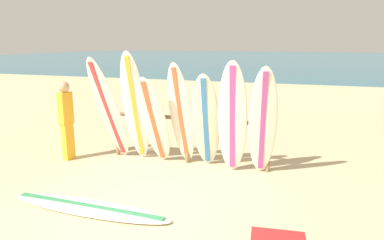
{
  "coord_description": "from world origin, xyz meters",
  "views": [
    {
      "loc": [
        2.23,
        -3.88,
        2.47
      ],
      "look_at": [
        -0.04,
        2.93,
        0.86
      ],
      "focal_mm": 32.24,
      "sensor_mm": 36.0,
      "label": 1
    }
  ],
  "objects_px": {
    "surfboard_leaning_left": "(135,109)",
    "beachgoer_standing": "(66,117)",
    "surfboard_lying_on_sand": "(88,207)",
    "surfboard_leaning_far_left": "(109,110)",
    "surfboard_leaning_center_left": "(154,122)",
    "surfboard_leaning_center_right": "(206,122)",
    "surfboard_rack": "(187,129)",
    "surfboard_leaning_right": "(232,119)",
    "surfboard_leaning_far_right": "(263,123)",
    "surfboard_leaning_center": "(181,116)"
  },
  "relations": [
    {
      "from": "surfboard_leaning_center_right",
      "to": "beachgoer_standing",
      "type": "distance_m",
      "value": 2.99
    },
    {
      "from": "surfboard_leaning_far_left",
      "to": "surfboard_lying_on_sand",
      "type": "distance_m",
      "value": 2.43
    },
    {
      "from": "surfboard_leaning_left",
      "to": "surfboard_rack",
      "type": "bearing_deg",
      "value": 23.25
    },
    {
      "from": "surfboard_leaning_left",
      "to": "beachgoer_standing",
      "type": "relative_size",
      "value": 1.39
    },
    {
      "from": "surfboard_leaning_far_left",
      "to": "surfboard_rack",
      "type": "bearing_deg",
      "value": 15.83
    },
    {
      "from": "surfboard_rack",
      "to": "surfboard_leaning_left",
      "type": "height_order",
      "value": "surfboard_leaning_left"
    },
    {
      "from": "surfboard_leaning_center",
      "to": "beachgoer_standing",
      "type": "relative_size",
      "value": 1.27
    },
    {
      "from": "surfboard_leaning_center_right",
      "to": "surfboard_leaning_far_right",
      "type": "bearing_deg",
      "value": -6.18
    },
    {
      "from": "surfboard_leaning_center",
      "to": "surfboard_leaning_far_right",
      "type": "xyz_separation_m",
      "value": [
        1.59,
        -0.08,
        -0.01
      ]
    },
    {
      "from": "surfboard_leaning_far_right",
      "to": "surfboard_lying_on_sand",
      "type": "distance_m",
      "value": 3.27
    },
    {
      "from": "surfboard_rack",
      "to": "surfboard_leaning_center_right",
      "type": "distance_m",
      "value": 0.6
    },
    {
      "from": "surfboard_leaning_far_right",
      "to": "beachgoer_standing",
      "type": "relative_size",
      "value": 1.25
    },
    {
      "from": "surfboard_lying_on_sand",
      "to": "surfboard_leaning_far_left",
      "type": "bearing_deg",
      "value": 112.24
    },
    {
      "from": "surfboard_leaning_center",
      "to": "surfboard_leaning_center_right",
      "type": "distance_m",
      "value": 0.5
    },
    {
      "from": "surfboard_leaning_far_right",
      "to": "beachgoer_standing",
      "type": "xyz_separation_m",
      "value": [
        -4.08,
        -0.22,
        -0.13
      ]
    },
    {
      "from": "beachgoer_standing",
      "to": "surfboard_leaning_right",
      "type": "bearing_deg",
      "value": 3.39
    },
    {
      "from": "surfboard_leaning_center_right",
      "to": "surfboard_leaning_far_right",
      "type": "distance_m",
      "value": 1.11
    },
    {
      "from": "surfboard_leaning_center_left",
      "to": "surfboard_lying_on_sand",
      "type": "xyz_separation_m",
      "value": [
        -0.19,
        -2.02,
        -0.91
      ]
    },
    {
      "from": "surfboard_leaning_center_right",
      "to": "surfboard_rack",
      "type": "bearing_deg",
      "value": 150.09
    },
    {
      "from": "surfboard_leaning_far_left",
      "to": "beachgoer_standing",
      "type": "xyz_separation_m",
      "value": [
        -0.94,
        -0.16,
        -0.18
      ]
    },
    {
      "from": "surfboard_rack",
      "to": "surfboard_leaning_center_left",
      "type": "xyz_separation_m",
      "value": [
        -0.55,
        -0.44,
        0.21
      ]
    },
    {
      "from": "surfboard_leaning_center_left",
      "to": "surfboard_leaning_far_right",
      "type": "relative_size",
      "value": 0.89
    },
    {
      "from": "surfboard_rack",
      "to": "surfboard_leaning_right",
      "type": "distance_m",
      "value": 1.15
    },
    {
      "from": "surfboard_leaning_far_left",
      "to": "surfboard_leaning_left",
      "type": "xyz_separation_m",
      "value": [
        0.6,
        0.03,
        0.06
      ]
    },
    {
      "from": "surfboard_leaning_far_left",
      "to": "surfboard_leaning_center_left",
      "type": "xyz_separation_m",
      "value": [
        1.01,
        0.01,
        -0.17
      ]
    },
    {
      "from": "surfboard_rack",
      "to": "surfboard_leaning_left",
      "type": "xyz_separation_m",
      "value": [
        -0.97,
        -0.41,
        0.44
      ]
    },
    {
      "from": "surfboard_leaning_center_left",
      "to": "surfboard_leaning_center_right",
      "type": "distance_m",
      "value": 1.03
    },
    {
      "from": "surfboard_leaning_left",
      "to": "surfboard_lying_on_sand",
      "type": "distance_m",
      "value": 2.35
    },
    {
      "from": "surfboard_lying_on_sand",
      "to": "beachgoer_standing",
      "type": "xyz_separation_m",
      "value": [
        -1.77,
        1.85,
        0.89
      ]
    },
    {
      "from": "surfboard_leaning_left",
      "to": "surfboard_leaning_far_right",
      "type": "height_order",
      "value": "surfboard_leaning_left"
    },
    {
      "from": "beachgoer_standing",
      "to": "surfboard_leaning_far_right",
      "type": "bearing_deg",
      "value": 3.04
    },
    {
      "from": "surfboard_lying_on_sand",
      "to": "surfboard_leaning_left",
      "type": "bearing_deg",
      "value": 96.37
    },
    {
      "from": "surfboard_leaning_far_left",
      "to": "surfboard_leaning_center_left",
      "type": "height_order",
      "value": "surfboard_leaning_far_left"
    },
    {
      "from": "surfboard_leaning_far_left",
      "to": "surfboard_leaning_left",
      "type": "bearing_deg",
      "value": 2.71
    },
    {
      "from": "surfboard_leaning_left",
      "to": "surfboard_leaning_right",
      "type": "relative_size",
      "value": 1.07
    },
    {
      "from": "surfboard_leaning_center_left",
      "to": "surfboard_leaning_right",
      "type": "distance_m",
      "value": 1.58
    },
    {
      "from": "surfboard_leaning_center_left",
      "to": "surfboard_lying_on_sand",
      "type": "height_order",
      "value": "surfboard_leaning_center_left"
    },
    {
      "from": "surfboard_lying_on_sand",
      "to": "surfboard_leaning_center",
      "type": "bearing_deg",
      "value": 71.59
    },
    {
      "from": "surfboard_leaning_left",
      "to": "surfboard_lying_on_sand",
      "type": "bearing_deg",
      "value": -83.63
    },
    {
      "from": "surfboard_leaning_far_left",
      "to": "surfboard_leaning_center_right",
      "type": "distance_m",
      "value": 2.05
    },
    {
      "from": "surfboard_leaning_right",
      "to": "surfboard_lying_on_sand",
      "type": "height_order",
      "value": "surfboard_leaning_right"
    },
    {
      "from": "surfboard_leaning_center_right",
      "to": "surfboard_leaning_far_right",
      "type": "xyz_separation_m",
      "value": [
        1.1,
        -0.12,
        0.08
      ]
    },
    {
      "from": "surfboard_leaning_center",
      "to": "surfboard_leaning_center_right",
      "type": "height_order",
      "value": "surfboard_leaning_center"
    },
    {
      "from": "surfboard_leaning_center_right",
      "to": "surfboard_leaning_center_left",
      "type": "bearing_deg",
      "value": -170.77
    },
    {
      "from": "surfboard_lying_on_sand",
      "to": "surfboard_leaning_center_left",
      "type": "bearing_deg",
      "value": 84.67
    },
    {
      "from": "surfboard_leaning_center_right",
      "to": "surfboard_lying_on_sand",
      "type": "xyz_separation_m",
      "value": [
        -1.21,
        -2.19,
        -0.94
      ]
    },
    {
      "from": "surfboard_leaning_far_right",
      "to": "surfboard_leaning_center_right",
      "type": "bearing_deg",
      "value": 173.82
    },
    {
      "from": "surfboard_leaning_center_right",
      "to": "surfboard_lying_on_sand",
      "type": "height_order",
      "value": "surfboard_leaning_center_right"
    },
    {
      "from": "surfboard_rack",
      "to": "surfboard_lying_on_sand",
      "type": "bearing_deg",
      "value": -106.67
    },
    {
      "from": "surfboard_rack",
      "to": "beachgoer_standing",
      "type": "relative_size",
      "value": 2.02
    }
  ]
}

